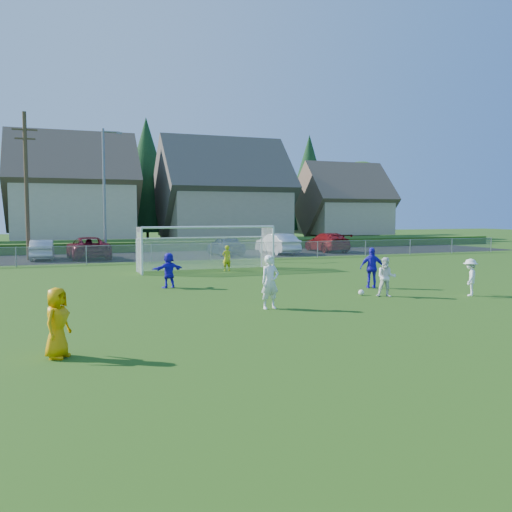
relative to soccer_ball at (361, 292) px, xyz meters
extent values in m
plane|color=#193D0C|center=(-3.25, -5.04, -0.11)|extent=(160.00, 160.00, 0.00)
plane|color=black|center=(-3.25, 22.46, -0.10)|extent=(60.00, 60.00, 0.00)
cube|color=#1E420F|center=(-3.25, 29.96, 0.29)|extent=(70.00, 6.00, 0.80)
sphere|color=white|center=(0.00, 0.00, 0.00)|extent=(0.22, 0.22, 0.22)
imported|color=orange|center=(-11.09, -5.62, 0.67)|extent=(0.82, 0.91, 1.56)
imported|color=white|center=(-4.43, -1.53, 0.78)|extent=(0.71, 0.52, 1.79)
imported|color=white|center=(0.67, -0.68, 0.64)|extent=(0.92, 0.86, 1.50)
imported|color=white|center=(3.83, -1.60, 0.61)|extent=(1.03, 1.03, 1.43)
imported|color=#2215C6|center=(1.52, 1.64, 0.75)|extent=(1.09, 0.79, 1.72)
imported|color=#2215C6|center=(-6.56, 4.73, 0.64)|extent=(1.47, 0.83, 1.51)
imported|color=gold|center=(-2.20, 10.38, 0.60)|extent=(0.56, 0.41, 1.42)
imported|color=#BEBEBE|center=(-11.88, 21.87, 0.58)|extent=(1.57, 4.21, 1.37)
imported|color=#560916|center=(-8.87, 21.66, 0.66)|extent=(2.94, 5.70, 1.54)
imported|color=#152649|center=(1.08, 21.18, 0.64)|extent=(2.11, 4.51, 1.49)
imported|color=white|center=(5.42, 21.29, 0.69)|extent=(2.07, 4.96, 1.59)
imported|color=maroon|center=(10.30, 22.19, 0.67)|extent=(2.43, 5.49, 1.57)
cylinder|color=white|center=(-6.90, 9.96, 1.11)|extent=(0.12, 0.12, 2.44)
cylinder|color=white|center=(0.40, 9.96, 1.11)|extent=(0.12, 0.12, 2.44)
cylinder|color=white|center=(-3.25, 9.96, 2.33)|extent=(7.30, 0.12, 0.12)
cylinder|color=white|center=(-6.90, 11.76, 0.79)|extent=(0.08, 0.08, 1.80)
cylinder|color=white|center=(0.40, 11.76, 0.79)|extent=(0.08, 0.08, 1.80)
cylinder|color=white|center=(-3.25, 11.76, 1.69)|extent=(7.30, 0.08, 0.08)
cube|color=silver|center=(-3.25, 11.76, 0.79)|extent=(7.30, 0.02, 1.80)
cube|color=silver|center=(-6.90, 10.86, 1.11)|extent=(0.02, 1.80, 2.44)
cube|color=silver|center=(0.40, 10.86, 1.11)|extent=(0.02, 1.80, 2.44)
cube|color=silver|center=(-3.25, 10.86, 2.33)|extent=(7.30, 1.80, 0.02)
cube|color=gray|center=(-3.25, 16.96, 1.06)|extent=(52.00, 0.03, 0.03)
cube|color=gray|center=(-3.25, 16.96, 0.49)|extent=(52.00, 0.02, 1.14)
cylinder|color=gray|center=(-3.25, 16.96, 0.49)|extent=(0.06, 0.06, 1.20)
cylinder|color=gray|center=(22.75, 16.96, 0.49)|extent=(0.06, 0.06, 1.20)
cylinder|color=slate|center=(-7.75, 20.96, 4.39)|extent=(0.18, 0.18, 9.00)
cylinder|color=slate|center=(-7.25, 20.96, 8.69)|extent=(1.20, 0.12, 0.12)
cube|color=slate|center=(-6.65, 20.96, 8.64)|extent=(0.36, 0.18, 0.12)
cylinder|color=#473321|center=(-12.75, 21.96, 4.89)|extent=(0.26, 0.26, 10.00)
cube|color=#473321|center=(-12.75, 21.96, 8.69)|extent=(1.60, 0.10, 0.10)
cube|color=#473321|center=(-12.75, 21.96, 8.09)|extent=(1.30, 0.10, 0.10)
cube|color=#C6B58E|center=(-9.25, 37.96, 3.44)|extent=(11.00, 9.00, 5.50)
pyramid|color=brown|center=(-9.25, 37.96, 11.15)|extent=(12.10, 9.90, 4.96)
cube|color=tan|center=(5.75, 36.96, 3.19)|extent=(12.00, 10.00, 5.00)
pyramid|color=#4C473F|center=(5.75, 36.96, 11.21)|extent=(13.20, 11.00, 5.52)
cube|color=tan|center=(20.75, 37.96, 2.69)|extent=(9.00, 8.00, 4.00)
pyramid|color=brown|center=(20.75, 37.96, 9.10)|extent=(9.90, 8.80, 4.41)
cylinder|color=#382616|center=(-11.25, 45.96, 0.49)|extent=(0.30, 0.30, 1.20)
cone|color=#143819|center=(-11.25, 45.96, 6.49)|extent=(6.24, 6.24, 10.80)
cylinder|color=#382616|center=(-1.25, 42.96, 0.49)|extent=(0.30, 0.30, 1.20)
cone|color=#143819|center=(-1.25, 42.96, 7.39)|extent=(7.28, 7.28, 12.60)
cylinder|color=#382616|center=(8.75, 44.96, 1.87)|extent=(0.36, 0.36, 3.96)
sphere|color=#2B5B19|center=(8.75, 44.96, 6.71)|extent=(8.36, 8.36, 8.36)
cylinder|color=#382616|center=(18.75, 42.96, 0.49)|extent=(0.30, 0.30, 1.20)
cone|color=#143819|center=(18.75, 42.96, 6.94)|extent=(6.76, 6.76, 11.70)
cylinder|color=#382616|center=(26.75, 43.96, 1.69)|extent=(0.36, 0.36, 3.60)
sphere|color=#2B5B19|center=(26.75, 43.96, 6.09)|extent=(7.60, 7.60, 7.60)
camera|label=1|loc=(-11.10, -18.04, 3.03)|focal=38.00mm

